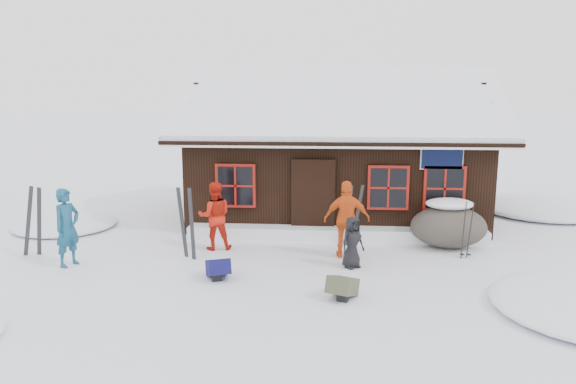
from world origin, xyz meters
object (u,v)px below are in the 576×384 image
at_px(ski_pair_left, 34,222).
at_px(skier_orange_right, 347,219).
at_px(boulder, 448,225).
at_px(backpack_olive, 342,290).
at_px(backpack_blue, 218,271).
at_px(skier_orange_left, 215,216).
at_px(ski_poles, 467,231).
at_px(skier_teal, 67,227).
at_px(skier_crouched, 352,242).

bearing_deg(ski_pair_left, skier_orange_right, 10.32).
xyz_separation_m(boulder, backpack_olive, (-2.66, -3.53, -0.38)).
bearing_deg(ski_pair_left, boulder, 15.36).
distance_m(skier_orange_right, backpack_blue, 3.22).
distance_m(skier_orange_left, backpack_olive, 4.26).
bearing_deg(boulder, ski_pair_left, -171.99).
height_order(skier_orange_right, backpack_olive, skier_orange_right).
bearing_deg(skier_orange_right, ski_poles, 178.56).
height_order(skier_teal, backpack_blue, skier_teal).
distance_m(skier_orange_right, boulder, 2.72).
bearing_deg(skier_teal, skier_orange_left, -39.96).
relative_size(skier_orange_right, ski_poles, 1.32).
xyz_separation_m(skier_orange_right, ski_poles, (2.74, 0.13, -0.26)).
relative_size(skier_orange_left, backpack_blue, 2.77).
distance_m(skier_teal, ski_poles, 8.92).
xyz_separation_m(skier_teal, ski_poles, (8.84, 1.17, -0.23)).
bearing_deg(skier_crouched, backpack_blue, 161.86).
bearing_deg(ski_pair_left, skier_orange_left, 18.43).
bearing_deg(boulder, ski_poles, -75.13).
height_order(skier_crouched, boulder, skier_crouched).
relative_size(ski_pair_left, backpack_blue, 2.84).
bearing_deg(skier_crouched, skier_teal, 146.74).
height_order(skier_orange_left, backpack_olive, skier_orange_left).
distance_m(skier_orange_left, boulder, 5.68).
xyz_separation_m(skier_orange_right, skier_crouched, (0.10, -0.74, -0.32)).
xyz_separation_m(backpack_blue, backpack_olive, (2.52, -0.90, 0.00)).
bearing_deg(skier_teal, ski_pair_left, 82.81).
xyz_separation_m(ski_pair_left, ski_poles, (9.95, 0.50, -0.16)).
relative_size(skier_teal, backpack_olive, 2.89).
relative_size(ski_poles, backpack_olive, 2.26).
relative_size(skier_crouched, ski_poles, 0.84).
relative_size(skier_orange_left, skier_crouched, 1.44).
height_order(skier_crouched, ski_pair_left, ski_pair_left).
height_order(boulder, backpack_olive, boulder).
xyz_separation_m(ski_pair_left, backpack_blue, (4.55, -1.26, -0.64)).
height_order(skier_crouched, backpack_olive, skier_crouched).
height_order(skier_orange_left, skier_crouched, skier_orange_left).
height_order(skier_orange_right, ski_poles, skier_orange_right).
bearing_deg(boulder, skier_crouched, -144.27).
xyz_separation_m(skier_orange_left, skier_crouched, (3.24, -1.16, -0.25)).
distance_m(skier_crouched, backpack_blue, 2.94).
xyz_separation_m(boulder, ski_poles, (0.23, -0.86, 0.09)).
bearing_deg(skier_orange_left, ski_pair_left, -1.53).
relative_size(skier_orange_right, backpack_blue, 3.01).
distance_m(skier_crouched, backpack_olive, 1.86).
xyz_separation_m(skier_teal, boulder, (8.61, 2.04, -0.32)).
xyz_separation_m(skier_teal, backpack_olive, (5.95, -1.49, -0.70)).
bearing_deg(ski_poles, skier_orange_right, -177.29).
xyz_separation_m(skier_orange_right, backpack_olive, (-0.15, -2.54, -0.73)).
height_order(skier_orange_right, boulder, skier_orange_right).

